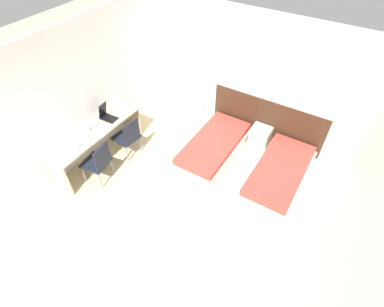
% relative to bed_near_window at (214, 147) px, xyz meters
% --- Properties ---
extents(ground_plane, '(20.00, 20.00, 0.00)m').
position_rel_bed_near_window_xyz_m(ground_plane, '(-0.07, -2.90, -0.17)').
color(ground_plane, beige).
extents(wall_back, '(5.31, 0.05, 2.70)m').
position_rel_bed_near_window_xyz_m(wall_back, '(-0.07, 1.03, 1.18)').
color(wall_back, white).
rests_on(wall_back, ground_plane).
extents(wall_left, '(0.05, 4.90, 2.70)m').
position_rel_bed_near_window_xyz_m(wall_left, '(-2.26, -0.95, 1.18)').
color(wall_left, white).
rests_on(wall_left, ground_plane).
extents(headboard_panel, '(2.49, 0.03, 1.00)m').
position_rel_bed_near_window_xyz_m(headboard_panel, '(0.72, 0.99, 0.33)').
color(headboard_panel, '#382316').
rests_on(headboard_panel, ground_plane).
extents(bed_near_window, '(0.94, 1.92, 0.34)m').
position_rel_bed_near_window_xyz_m(bed_near_window, '(0.00, 0.00, 0.00)').
color(bed_near_window, silver).
rests_on(bed_near_window, ground_plane).
extents(bed_near_door, '(0.94, 1.92, 0.34)m').
position_rel_bed_near_window_xyz_m(bed_near_door, '(1.45, 0.00, 0.00)').
color(bed_near_door, silver).
rests_on(bed_near_door, ground_plane).
extents(nightstand, '(0.42, 0.38, 0.43)m').
position_rel_bed_near_window_xyz_m(nightstand, '(0.72, 0.77, 0.05)').
color(nightstand, beige).
rests_on(nightstand, ground_plane).
extents(radiator, '(1.10, 0.12, 0.46)m').
position_rel_bed_near_window_xyz_m(radiator, '(-1.35, 0.91, 0.06)').
color(radiator, silver).
rests_on(radiator, ground_plane).
extents(desk, '(0.60, 2.07, 0.78)m').
position_rel_bed_near_window_xyz_m(desk, '(-1.93, -1.38, 0.44)').
color(desk, '#C6B28E').
rests_on(desk, ground_plane).
extents(chair_near_laptop, '(0.48, 0.48, 0.89)m').
position_rel_bed_near_window_xyz_m(chair_near_laptop, '(-1.49, -0.96, 0.33)').
color(chair_near_laptop, black).
rests_on(chair_near_laptop, ground_plane).
extents(chair_near_notebook, '(0.50, 0.50, 0.89)m').
position_rel_bed_near_window_xyz_m(chair_near_notebook, '(-1.49, -1.81, 0.33)').
color(chair_near_notebook, black).
rests_on(chair_near_notebook, ground_plane).
extents(laptop, '(0.34, 0.23, 0.34)m').
position_rel_bed_near_window_xyz_m(laptop, '(-1.95, -0.98, 0.68)').
color(laptop, black).
rests_on(laptop, desk).
extents(open_notebook, '(0.29, 0.21, 0.02)m').
position_rel_bed_near_window_xyz_m(open_notebook, '(-1.92, -1.86, 0.62)').
color(open_notebook, '#1E4793').
rests_on(open_notebook, desk).
extents(mug, '(0.08, 0.08, 0.09)m').
position_rel_bed_near_window_xyz_m(mug, '(-1.99, -1.46, 0.66)').
color(mug, white).
rests_on(mug, desk).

